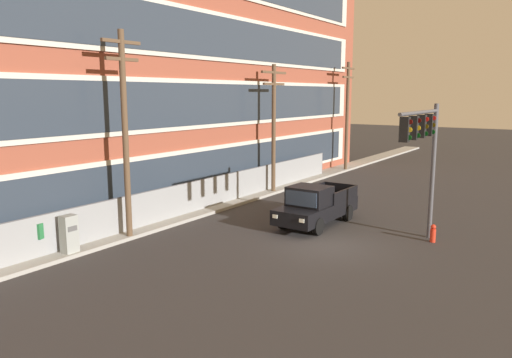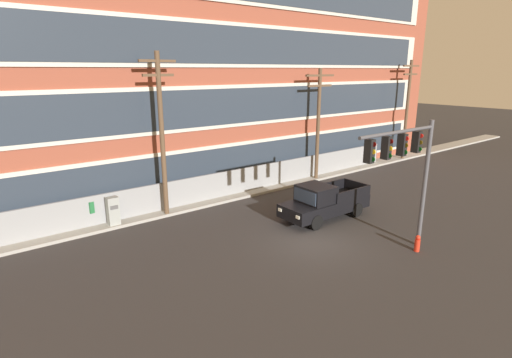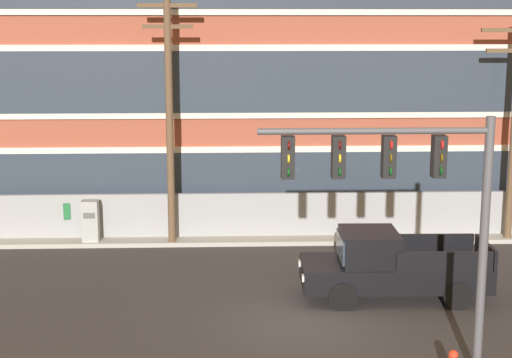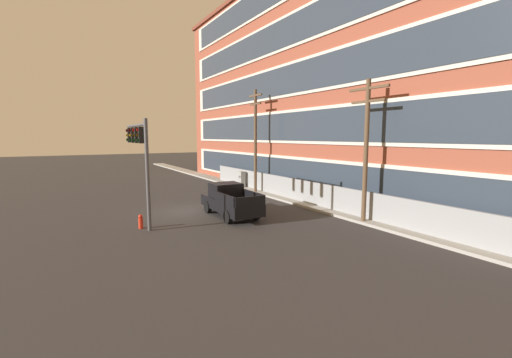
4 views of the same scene
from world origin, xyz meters
name	(u,v)px [view 2 (image 2 of 4)]	position (x,y,z in m)	size (l,w,h in m)	color
ground_plane	(314,242)	(0.00, 0.00, 0.00)	(160.00, 160.00, 0.00)	#333030
sidewalk_building_side	(220,198)	(0.00, 8.21, 0.08)	(80.00, 1.68, 0.16)	#9E9B93
brick_mill_building	(173,48)	(0.64, 14.80, 9.46)	(46.33, 12.11, 18.90)	brown
chain_link_fence	(241,181)	(1.68, 8.24, 0.91)	(29.30, 0.06, 1.79)	gray
traffic_signal_mast	(407,159)	(1.87, -3.29, 4.38)	(5.03, 0.43, 5.89)	#4C4C51
pickup_truck_black	(324,202)	(2.67, 1.88, 0.95)	(5.41, 2.15, 2.01)	black
utility_pole_near_corner	(162,130)	(-3.98, 7.58, 4.85)	(2.01, 0.26, 8.91)	brown
utility_pole_midblock	(318,119)	(8.20, 7.69, 4.54)	(2.74, 0.26, 8.08)	brown
utility_pole_far_east	(407,106)	(19.46, 7.63, 4.84)	(2.31, 0.26, 8.79)	brown
electrical_cabinet	(113,212)	(-6.88, 7.76, 0.82)	(0.58, 0.48, 1.64)	#939993
pedestrian_near_cabinet	(90,210)	(-7.84, 8.35, 0.97)	(0.35, 0.46, 1.69)	navy
fire_hydrant	(417,243)	(2.95, -3.61, 0.38)	(0.24, 0.24, 0.78)	red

